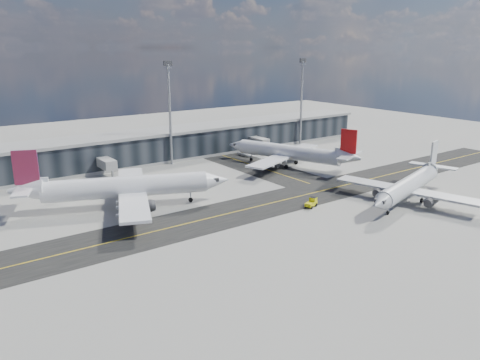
{
  "coord_description": "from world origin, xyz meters",
  "views": [
    {
      "loc": [
        -60.67,
        -69.52,
        32.29
      ],
      "look_at": [
        -4.34,
        8.46,
        5.0
      ],
      "focal_mm": 35.0,
      "sensor_mm": 36.0,
      "label": 1
    }
  ],
  "objects_px": {
    "airliner_redtail": "(290,153)",
    "service_van": "(245,154)",
    "baggage_tug": "(312,202)",
    "airliner_af": "(123,187)",
    "airliner_near": "(410,185)"
  },
  "relations": [
    {
      "from": "airliner_near",
      "to": "service_van",
      "type": "bearing_deg",
      "value": -12.25
    },
    {
      "from": "airliner_af",
      "to": "baggage_tug",
      "type": "bearing_deg",
      "value": 76.05
    },
    {
      "from": "airliner_af",
      "to": "baggage_tug",
      "type": "distance_m",
      "value": 39.49
    },
    {
      "from": "baggage_tug",
      "to": "service_van",
      "type": "relative_size",
      "value": 0.67
    },
    {
      "from": "airliner_near",
      "to": "baggage_tug",
      "type": "distance_m",
      "value": 22.39
    },
    {
      "from": "airliner_redtail",
      "to": "baggage_tug",
      "type": "height_order",
      "value": "airliner_redtail"
    },
    {
      "from": "airliner_near",
      "to": "service_van",
      "type": "relative_size",
      "value": 7.15
    },
    {
      "from": "airliner_redtail",
      "to": "service_van",
      "type": "distance_m",
      "value": 18.52
    },
    {
      "from": "airliner_near",
      "to": "baggage_tug",
      "type": "bearing_deg",
      "value": 49.66
    },
    {
      "from": "service_van",
      "to": "baggage_tug",
      "type": "bearing_deg",
      "value": -117.0
    },
    {
      "from": "service_van",
      "to": "airliner_redtail",
      "type": "bearing_deg",
      "value": -88.97
    },
    {
      "from": "airliner_redtail",
      "to": "baggage_tug",
      "type": "xyz_separation_m",
      "value": [
        -19.63,
        -28.81,
        -3.02
      ]
    },
    {
      "from": "airliner_af",
      "to": "airliner_near",
      "type": "bearing_deg",
      "value": 79.86
    },
    {
      "from": "airliner_redtail",
      "to": "baggage_tug",
      "type": "relative_size",
      "value": 11.54
    },
    {
      "from": "airliner_af",
      "to": "service_van",
      "type": "distance_m",
      "value": 54.79
    }
  ]
}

